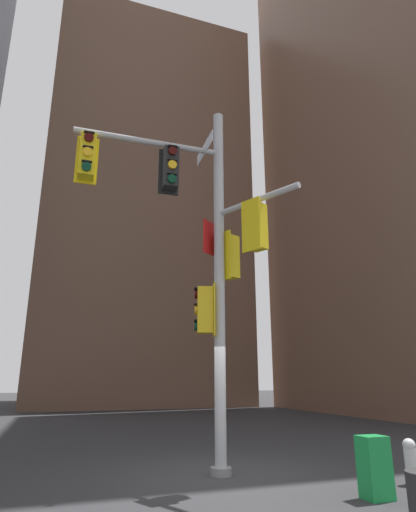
# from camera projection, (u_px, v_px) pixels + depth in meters

# --- Properties ---
(ground) EXTENTS (120.00, 120.00, 0.00)m
(ground) POSITION_uv_depth(u_px,v_px,m) (221.00, 476.00, 8.45)
(ground) COLOR #2D2D30
(building_mid_block) EXTENTS (15.39, 15.39, 31.32)m
(building_mid_block) POSITION_uv_depth(u_px,v_px,m) (137.00, 218.00, 38.20)
(building_mid_block) COLOR brown
(building_mid_block) RESTS_ON ground
(signal_pole_assembly) EXTENTS (4.39, 2.67, 8.17)m
(signal_pole_assembly) POSITION_uv_depth(u_px,v_px,m) (201.00, 242.00, 9.54)
(signal_pole_assembly) COLOR #B2B2B5
(signal_pole_assembly) RESTS_ON ground
(fire_hydrant) EXTENTS (0.33, 0.23, 0.78)m
(fire_hydrant) POSITION_uv_depth(u_px,v_px,m) (411.00, 460.00, 7.86)
(fire_hydrant) COLOR silver
(fire_hydrant) RESTS_ON ground
(newspaper_box) EXTENTS (0.45, 0.36, 0.94)m
(newspaper_box) POSITION_uv_depth(u_px,v_px,m) (375.00, 467.00, 6.92)
(newspaper_box) COLOR #198C3F
(newspaper_box) RESTS_ON ground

